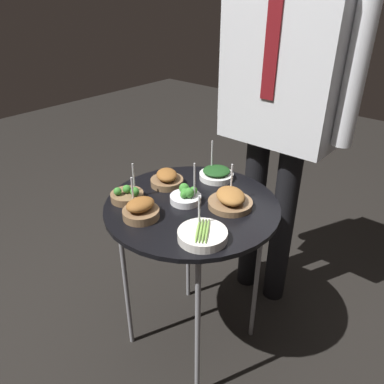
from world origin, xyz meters
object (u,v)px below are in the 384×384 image
object	(u,v)px
bowl_broccoli_front_left	(186,196)
bowl_roast_front_center	(141,210)
serving_cart	(192,216)
bowl_asparagus_back_right	(202,235)
bowl_broccoli_near_rim	(127,195)
bowl_roast_mid_left	(230,200)
bowl_roast_back_left	(167,179)
bowl_spinach_center	(216,174)
waiter_figure	(283,85)

from	to	relation	value
bowl_broccoli_front_left	bowl_roast_front_center	xyz separation A→B (m)	(-0.05, -0.19, 0.01)
serving_cart	bowl_asparagus_back_right	bearing A→B (deg)	-40.64
bowl_broccoli_near_rim	bowl_roast_front_center	bearing A→B (deg)	-20.66
bowl_roast_mid_left	bowl_roast_front_center	size ratio (longest dim) A/B	1.17
bowl_roast_front_center	bowl_broccoli_near_rim	distance (m)	0.14
bowl_broccoli_near_rim	bowl_roast_back_left	bearing A→B (deg)	81.43
bowl_roast_mid_left	bowl_broccoli_near_rim	size ratio (longest dim) A/B	1.20
bowl_spinach_center	serving_cart	bearing A→B (deg)	-75.40
bowl_roast_mid_left	bowl_roast_front_center	distance (m)	0.33
serving_cart	bowl_asparagus_back_right	size ratio (longest dim) A/B	4.51
bowl_broccoli_front_left	waiter_figure	distance (m)	0.62
serving_cart	bowl_broccoli_front_left	distance (m)	0.08
bowl_broccoli_near_rim	waiter_figure	distance (m)	0.78
bowl_broccoli_front_left	bowl_asparagus_back_right	size ratio (longest dim) A/B	0.99
serving_cart	bowl_spinach_center	world-z (taller)	bowl_spinach_center
bowl_asparagus_back_right	bowl_broccoli_front_left	bearing A→B (deg)	143.99
serving_cart	bowl_roast_front_center	bearing A→B (deg)	-111.28
bowl_broccoli_front_left	waiter_figure	bearing A→B (deg)	80.76
bowl_broccoli_near_rim	waiter_figure	xyz separation A→B (m)	(0.26, 0.65, 0.34)
bowl_roast_front_center	bowl_asparagus_back_right	bearing A→B (deg)	9.47
bowl_broccoli_near_rim	bowl_spinach_center	bearing A→B (deg)	68.36
bowl_roast_mid_left	waiter_figure	distance (m)	0.55
bowl_asparagus_back_right	bowl_spinach_center	size ratio (longest dim) A/B	1.04
serving_cart	bowl_roast_front_center	size ratio (longest dim) A/B	5.03
bowl_roast_back_left	bowl_broccoli_near_rim	world-z (taller)	bowl_broccoli_near_rim
bowl_asparagus_back_right	bowl_broccoli_near_rim	world-z (taller)	bowl_broccoli_near_rim
bowl_roast_back_left	bowl_roast_front_center	xyz separation A→B (m)	(0.10, -0.24, 0.00)
serving_cart	bowl_broccoli_near_rim	xyz separation A→B (m)	(-0.21, -0.14, 0.08)
bowl_spinach_center	bowl_broccoli_near_rim	bearing A→B (deg)	-111.64
bowl_roast_mid_left	bowl_asparagus_back_right	xyz separation A→B (m)	(0.05, -0.23, -0.01)
bowl_roast_mid_left	bowl_asparagus_back_right	bearing A→B (deg)	-76.90
bowl_broccoli_front_left	bowl_roast_back_left	size ratio (longest dim) A/B	1.17
bowl_roast_mid_left	bowl_roast_back_left	distance (m)	0.30
serving_cart	bowl_broccoli_front_left	bearing A→B (deg)	-171.34
bowl_roast_mid_left	bowl_roast_front_center	xyz separation A→B (m)	(-0.20, -0.27, 0.00)
bowl_broccoli_front_left	bowl_roast_front_center	world-z (taller)	bowl_broccoli_front_left
serving_cart	bowl_roast_back_left	size ratio (longest dim) A/B	5.31
bowl_broccoli_front_left	bowl_roast_back_left	world-z (taller)	bowl_broccoli_front_left
bowl_spinach_center	bowl_broccoli_near_rim	size ratio (longest dim) A/B	1.11
bowl_roast_mid_left	waiter_figure	world-z (taller)	waiter_figure
bowl_asparagus_back_right	bowl_roast_mid_left	bearing A→B (deg)	103.10
serving_cart	waiter_figure	size ratio (longest dim) A/B	0.42
waiter_figure	bowl_broccoli_front_left	bearing A→B (deg)	-99.24
bowl_spinach_center	bowl_roast_front_center	bearing A→B (deg)	-92.09
bowl_broccoli_front_left	waiter_figure	world-z (taller)	waiter_figure
bowl_broccoli_front_left	bowl_broccoli_near_rim	bearing A→B (deg)	-142.50
bowl_roast_front_center	bowl_broccoli_near_rim	bearing A→B (deg)	159.34
bowl_roast_mid_left	bowl_spinach_center	world-z (taller)	bowl_spinach_center
bowl_asparagus_back_right	waiter_figure	xyz separation A→B (m)	(-0.12, 0.66, 0.35)
bowl_roast_mid_left	waiter_figure	bearing A→B (deg)	98.54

